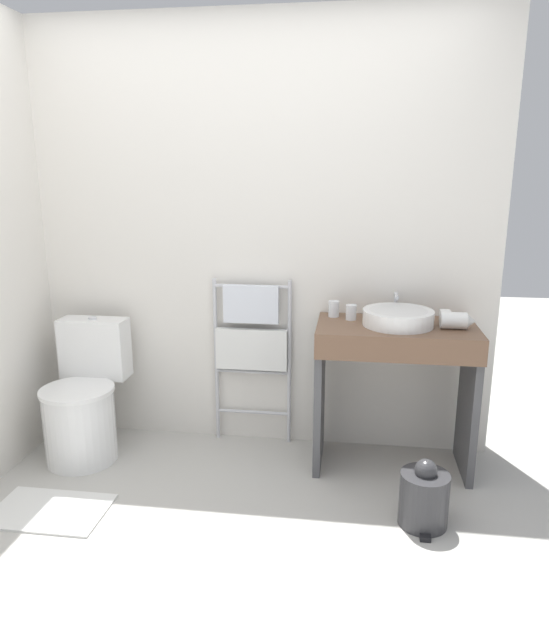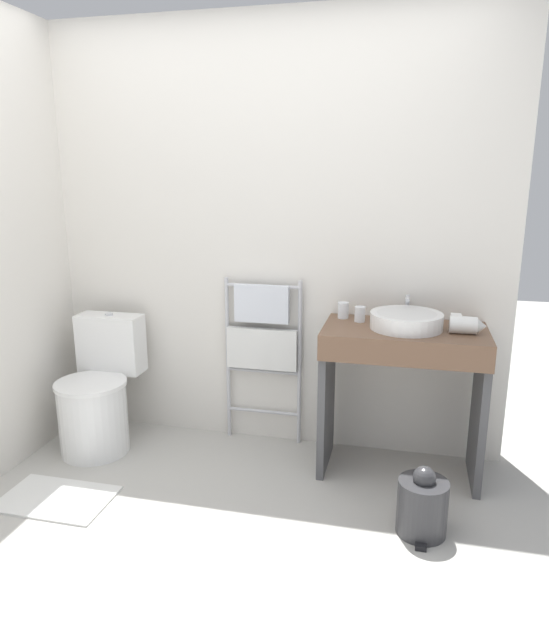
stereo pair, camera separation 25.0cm
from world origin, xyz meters
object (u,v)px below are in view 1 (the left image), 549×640
object	(u,v)px
towel_radiator	(252,337)
sink_basin	(398,317)
cup_near_edge	(351,312)
hair_dryer	(455,320)
trash_bin	(424,497)
toilet	(84,404)
cup_near_wall	(334,309)

from	to	relation	value
towel_radiator	sink_basin	world-z (taller)	towel_radiator
towel_radiator	sink_basin	xyz separation A→B (m)	(0.83, -0.20, 0.20)
sink_basin	cup_near_edge	size ratio (longest dim) A/B	4.49
towel_radiator	sink_basin	size ratio (longest dim) A/B	2.71
hair_dryer	towel_radiator	bearing A→B (deg)	169.27
sink_basin	trash_bin	world-z (taller)	sink_basin
toilet	cup_near_wall	world-z (taller)	cup_near_wall
cup_near_wall	cup_near_edge	world-z (taller)	cup_near_wall
trash_bin	sink_basin	bearing A→B (deg)	102.43
toilet	hair_dryer	world-z (taller)	hair_dryer
towel_radiator	trash_bin	size ratio (longest dim) A/B	3.05
toilet	cup_near_wall	xyz separation A→B (m)	(1.43, 0.26, 0.56)
cup_near_wall	cup_near_edge	distance (m)	0.11
cup_near_edge	hair_dryer	distance (m)	0.55
towel_radiator	trash_bin	world-z (taller)	towel_radiator
toilet	hair_dryer	bearing A→B (deg)	2.61
sink_basin	cup_near_edge	distance (m)	0.27
towel_radiator	trash_bin	bearing A→B (deg)	-37.99
toilet	trash_bin	xyz separation A→B (m)	(1.90, -0.44, -0.18)
hair_dryer	trash_bin	bearing A→B (deg)	-107.84
sink_basin	trash_bin	xyz separation A→B (m)	(0.12, -0.55, -0.73)
cup_near_wall	hair_dryer	xyz separation A→B (m)	(0.64, -0.16, -0.00)
trash_bin	cup_near_wall	bearing A→B (deg)	123.99
hair_dryer	trash_bin	xyz separation A→B (m)	(-0.17, -0.53, -0.73)
towel_radiator	trash_bin	distance (m)	1.32
trash_bin	toilet	bearing A→B (deg)	166.98
cup_near_wall	cup_near_edge	xyz separation A→B (m)	(0.10, -0.06, -0.00)
cup_near_edge	trash_bin	distance (m)	1.04
toilet	cup_near_wall	size ratio (longest dim) A/B	8.79
toilet	cup_near_wall	distance (m)	1.55
toilet	sink_basin	world-z (taller)	sink_basin
toilet	hair_dryer	size ratio (longest dim) A/B	4.39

